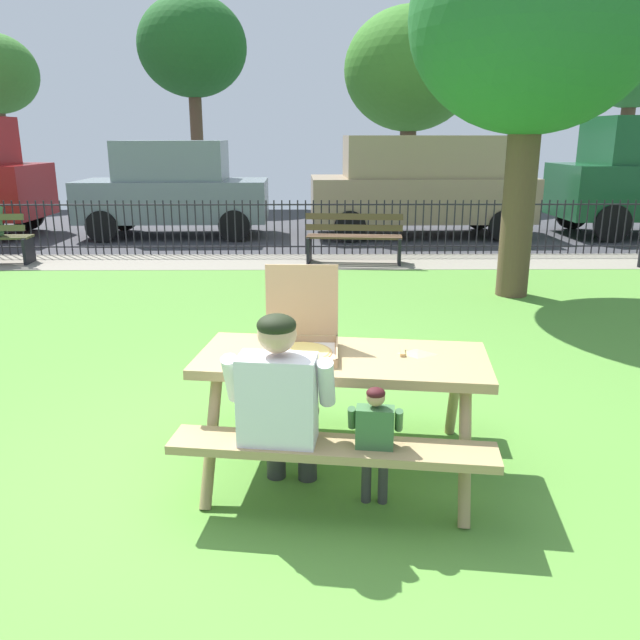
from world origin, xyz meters
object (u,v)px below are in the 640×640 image
object	(u,v)px
adult_at_table	(281,402)
child_at_table	(375,436)
picnic_table_foreground	(342,381)
parked_car_center	(174,188)
pizza_box_open	(301,336)
park_bench_center	(354,239)
far_tree_midright	(634,62)
far_tree_center	(410,71)
pizza_slice_on_table	(414,353)
parked_car_right	(421,184)
far_tree_midleft	(192,48)
tree_midground_left	(534,21)

from	to	relation	value
adult_at_table	child_at_table	size ratio (longest dim) A/B	1.48
picnic_table_foreground	parked_car_center	distance (m)	10.52
pizza_box_open	park_bench_center	xyz separation A→B (m)	(0.77, 6.85, -0.45)
adult_at_table	far_tree_midright	size ratio (longest dim) A/B	0.21
park_bench_center	far_tree_center	distance (m)	10.68
picnic_table_foreground	pizza_box_open	distance (m)	0.39
far_tree_midright	pizza_slice_on_table	bearing A→B (deg)	-118.35
far_tree_midright	parked_car_right	bearing A→B (deg)	-137.64
pizza_slice_on_table	picnic_table_foreground	bearing A→B (deg)	-176.23
adult_at_table	park_bench_center	xyz separation A→B (m)	(0.87, 7.39, -0.24)
adult_at_table	parked_car_center	world-z (taller)	parked_car_center
park_bench_center	far_tree_midleft	xyz separation A→B (m)	(-4.25, 9.83, 4.15)
child_at_table	parked_car_center	bearing A→B (deg)	107.17
far_tree_midleft	tree_midground_left	bearing A→B (deg)	-62.63
pizza_box_open	far_tree_center	size ratio (longest dim) A/B	0.09
picnic_table_foreground	park_bench_center	distance (m)	6.95
park_bench_center	far_tree_midleft	distance (m)	11.49
far_tree_midleft	far_tree_center	world-z (taller)	far_tree_midleft
child_at_table	far_tree_midright	distance (m)	20.02
pizza_box_open	child_at_table	world-z (taller)	pizza_box_open
adult_at_table	parked_car_center	xyz separation A→B (m)	(-2.75, 10.49, 0.35)
park_bench_center	parked_car_center	size ratio (longest dim) A/B	0.41
picnic_table_foreground	parked_car_right	bearing A→B (deg)	78.18
parked_car_right	far_tree_midright	size ratio (longest dim) A/B	0.83
adult_at_table	tree_midground_left	distance (m)	6.50
pizza_slice_on_table	far_tree_center	world-z (taller)	far_tree_center
far_tree_midright	far_tree_midleft	bearing A→B (deg)	180.00
picnic_table_foreground	parked_car_right	size ratio (longest dim) A/B	0.43
parked_car_right	far_tree_center	bearing A→B (deg)	84.47
child_at_table	far_tree_center	distance (m)	17.85
parked_car_center	picnic_table_foreground	bearing A→B (deg)	-72.75
pizza_slice_on_table	far_tree_center	xyz separation A→B (m)	(2.30, 16.73, 3.16)
child_at_table	far_tree_midright	size ratio (longest dim) A/B	0.14
parked_car_right	park_bench_center	bearing A→B (deg)	-117.19
parked_car_right	far_tree_midleft	size ratio (longest dim) A/B	0.77
far_tree_midleft	far_tree_midright	world-z (taller)	far_tree_midleft
pizza_slice_on_table	far_tree_midleft	bearing A→B (deg)	104.07
adult_at_table	parked_car_right	world-z (taller)	parked_car_right
parked_car_center	parked_car_right	xyz separation A→B (m)	(5.22, 0.00, 0.09)
picnic_table_foreground	child_at_table	world-z (taller)	child_at_table
pizza_slice_on_table	far_tree_midleft	xyz separation A→B (m)	(-4.19, 16.73, 3.79)
parked_car_right	far_tree_midleft	xyz separation A→B (m)	(-5.84, 6.73, 3.47)
child_at_table	adult_at_table	bearing A→B (deg)	168.78
far_tree_midright	adult_at_table	bearing A→B (deg)	-119.75
parked_car_right	far_tree_center	distance (m)	7.33
pizza_box_open	adult_at_table	world-z (taller)	pizza_box_open
pizza_slice_on_table	tree_midground_left	bearing A→B (deg)	66.12
pizza_slice_on_table	far_tree_midright	size ratio (longest dim) A/B	0.04
pizza_slice_on_table	parked_car_right	size ratio (longest dim) A/B	0.05
pizza_box_open	far_tree_center	world-z (taller)	far_tree_center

